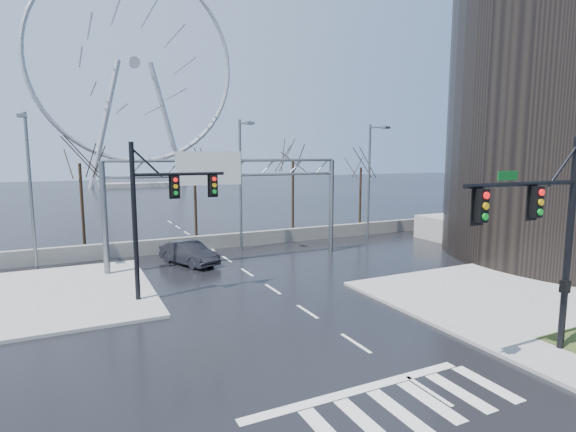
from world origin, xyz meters
TOP-DOWN VIEW (x-y plane):
  - ground at (0.00, 0.00)m, footprint 260.00×260.00m
  - sidewalk_right_ext at (10.00, 2.00)m, footprint 12.00×10.00m
  - sidewalk_far at (-11.00, 12.00)m, footprint 10.00×12.00m
  - barrier_wall at (0.00, 20.00)m, footprint 52.00×0.50m
  - signal_mast_near at (5.14, -4.04)m, footprint 5.52×0.41m
  - signal_mast_far at (-5.87, 8.96)m, footprint 4.72×0.41m
  - sign_gantry at (-0.38, 14.96)m, footprint 16.36×0.40m
  - streetlight_left at (-12.00, 18.16)m, footprint 0.50×2.55m
  - streetlight_mid at (2.00, 18.16)m, footprint 0.50×2.55m
  - streetlight_right at (14.00, 18.16)m, footprint 0.50×2.55m
  - tree_left at (-9.00, 23.50)m, footprint 3.75×3.75m
  - tree_center at (0.00, 24.50)m, footprint 3.25×3.25m
  - tree_right at (9.00, 23.50)m, footprint 3.90×3.90m
  - tree_far_right at (17.00, 24.00)m, footprint 3.40×3.40m
  - ferris_wheel at (5.00, 95.00)m, footprint 45.00×6.00m
  - car at (-2.78, 15.71)m, footprint 3.37×5.01m

SIDE VIEW (x-z plane):
  - ground at x=0.00m, z-range 0.00..0.00m
  - sidewalk_right_ext at x=10.00m, z-range 0.00..0.15m
  - sidewalk_far at x=-11.00m, z-range 0.00..0.15m
  - barrier_wall at x=0.00m, z-range 0.00..1.10m
  - car at x=-2.78m, z-range 0.00..1.56m
  - signal_mast_far at x=-5.87m, z-range 0.83..8.83m
  - signal_mast_near at x=5.14m, z-range 0.87..8.87m
  - tree_center at x=0.00m, z-range 1.92..8.42m
  - sign_gantry at x=-0.38m, z-range 1.38..8.98m
  - tree_far_right at x=17.00m, z-range 2.01..8.81m
  - streetlight_left at x=-12.00m, z-range 0.89..10.89m
  - streetlight_mid at x=2.00m, z-range 0.89..10.89m
  - streetlight_right at x=14.00m, z-range 0.89..10.89m
  - tree_left at x=-9.00m, z-range 2.23..9.73m
  - tree_right at x=9.00m, z-range 2.32..10.12m
  - ferris_wheel at x=5.00m, z-range 0.68..51.59m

